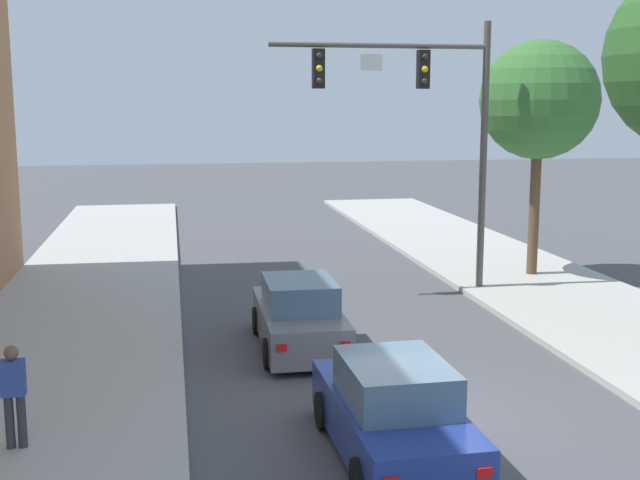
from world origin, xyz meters
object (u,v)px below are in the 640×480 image
(traffic_signal_mast, at_px, (426,106))
(car_following_blue, at_px, (393,414))
(street_tree_second, at_px, (539,101))
(car_lead_grey, at_px, (299,317))
(pedestrian_sidewalk_left_walker, at_px, (14,391))

(traffic_signal_mast, relative_size, car_following_blue, 1.76)
(traffic_signal_mast, distance_m, street_tree_second, 4.21)
(car_lead_grey, height_order, car_following_blue, same)
(traffic_signal_mast, relative_size, pedestrian_sidewalk_left_walker, 4.57)
(car_following_blue, xyz_separation_m, street_tree_second, (7.75, 11.81, 4.76))
(traffic_signal_mast, bearing_deg, car_lead_grey, -133.22)
(car_following_blue, distance_m, street_tree_second, 14.91)
(pedestrian_sidewalk_left_walker, height_order, street_tree_second, street_tree_second)
(pedestrian_sidewalk_left_walker, relative_size, street_tree_second, 0.23)
(traffic_signal_mast, xyz_separation_m, pedestrian_sidewalk_left_walker, (-9.48, -9.34, -4.26))
(car_lead_grey, bearing_deg, car_following_blue, -84.82)
(car_lead_grey, distance_m, street_tree_second, 11.24)
(street_tree_second, bearing_deg, car_lead_grey, -144.40)
(car_following_blue, distance_m, pedestrian_sidewalk_left_walker, 5.83)
(car_lead_grey, xyz_separation_m, pedestrian_sidewalk_left_walker, (-5.18, -4.77, 0.34))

